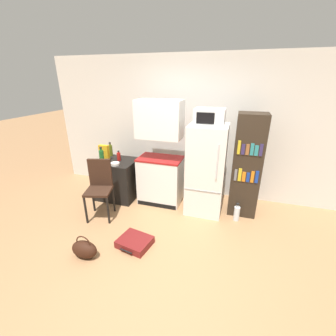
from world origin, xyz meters
The scene contains 16 objects.
ground_plane centered at (0.00, 0.00, 0.00)m, with size 24.00×24.00×0.00m, color #A3754C.
wall_back centered at (0.20, 2.00, 1.32)m, with size 6.40×0.10×2.65m.
side_table centered at (-1.38, 1.28, 0.38)m, with size 0.76×0.65×0.76m.
kitchen_hutch centered at (-0.50, 1.35, 0.88)m, with size 0.79×0.51×1.90m.
refrigerator centered at (0.34, 1.29, 0.77)m, with size 0.62×0.64×1.55m.
microwave centered at (0.34, 1.29, 1.67)m, with size 0.47×0.36×0.25m.
bookshelf centered at (0.99, 1.41, 0.87)m, with size 0.46×0.39×1.74m.
bottle_green_tall centered at (-1.54, 1.07, 0.90)m, with size 0.08×0.08×0.32m.
bottle_olive_oil centered at (-1.62, 1.51, 0.88)m, with size 0.08×0.08×0.28m.
bottle_ketchup_red centered at (-1.33, 1.31, 0.84)m, with size 0.07×0.07×0.19m.
bowl centered at (-1.27, 1.07, 0.78)m, with size 0.16×0.16×0.04m.
cereal_box centered at (-1.59, 1.24, 0.91)m, with size 0.19×0.07×0.30m.
chair centered at (-1.33, 0.62, 0.59)m, with size 0.49×0.50×0.99m.
suitcase_large_flat centered at (-0.45, 0.05, 0.05)m, with size 0.51×0.45×0.11m.
handbag centered at (-0.99, -0.35, 0.12)m, with size 0.36×0.20×0.33m.
water_bottle_front centered at (0.92, 1.12, 0.13)m, with size 0.10×0.10×0.32m.
Camera 1 is at (0.76, -2.27, 2.23)m, focal length 24.00 mm.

